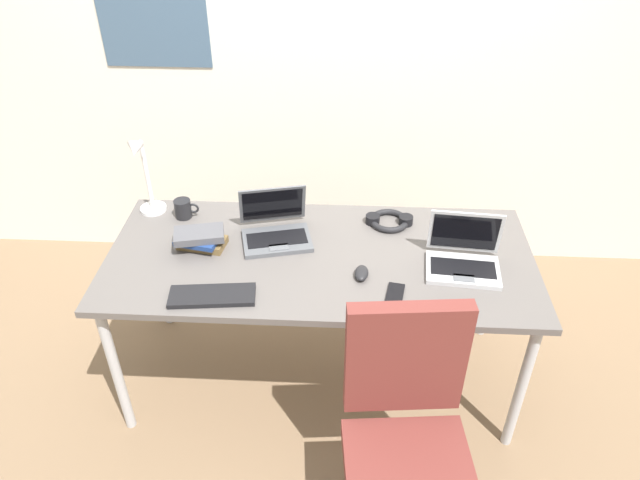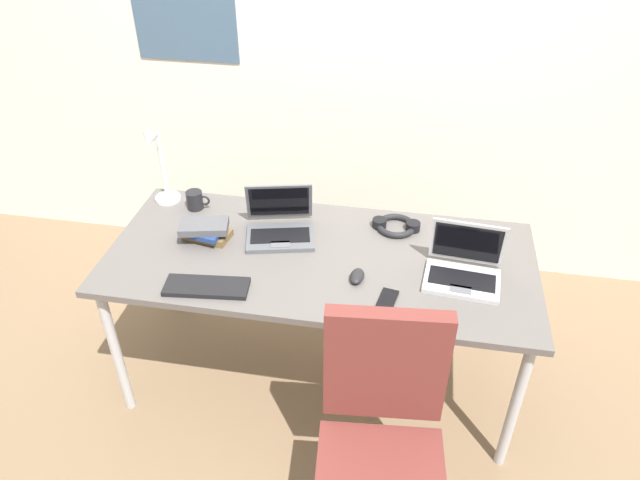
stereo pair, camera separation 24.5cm
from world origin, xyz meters
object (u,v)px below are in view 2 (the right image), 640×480
external_keyboard (207,287)px  office_chair (380,467)px  laptop_by_keyboard (280,226)px  headphones (396,226)px  cell_phone (387,301)px  desk_lamp (159,167)px  computer_mouse (357,276)px  coffee_mug (195,200)px  book_stack (205,230)px  laptop_far_corner (464,269)px

external_keyboard → office_chair: bearing=-36.3°
laptop_by_keyboard → headphones: 0.52m
cell_phone → headphones: bearing=100.6°
external_keyboard → cell_phone: bearing=-2.2°
desk_lamp → external_keyboard: (0.40, -0.57, -0.19)m
laptop_by_keyboard → computer_mouse: bearing=-34.0°
external_keyboard → coffee_mug: (-0.24, 0.55, 0.03)m
desk_lamp → external_keyboard: bearing=-54.8°
laptop_by_keyboard → office_chair: 1.08m
headphones → coffee_mug: size_ratio=1.89×
book_stack → headphones: bearing=15.4°
computer_mouse → cell_phone: computer_mouse is taller
coffee_mug → office_chair: 1.44m
external_keyboard → headphones: size_ratio=1.54×
headphones → computer_mouse: bearing=-108.1°
computer_mouse → coffee_mug: coffee_mug is taller
book_stack → coffee_mug: (-0.13, 0.23, -0.00)m
laptop_by_keyboard → external_keyboard: 0.46m
laptop_by_keyboard → external_keyboard: laptop_by_keyboard is taller
laptop_by_keyboard → headphones: (0.50, 0.14, -0.03)m
laptop_far_corner → cell_phone: size_ratio=2.31×
desk_lamp → office_chair: (1.14, -1.00, -0.54)m
laptop_by_keyboard → headphones: bearing=15.1°
computer_mouse → coffee_mug: bearing=158.8°
headphones → coffee_mug: coffee_mug is taller
headphones → office_chair: office_chair is taller
external_keyboard → headphones: bearing=32.1°
laptop_by_keyboard → desk_lamp: bearing=165.5°
book_stack → laptop_by_keyboard: bearing=15.8°
computer_mouse → headphones: size_ratio=0.45×
external_keyboard → book_stack: book_stack is taller
desk_lamp → book_stack: desk_lamp is taller
book_stack → laptop_far_corner: bearing=-4.0°
book_stack → desk_lamp: bearing=139.6°
cell_phone → office_chair: bearing=-75.0°
laptop_by_keyboard → cell_phone: 0.62m
laptop_far_corner → headphones: laptop_far_corner is taller
external_keyboard → book_stack: bearing=103.5°
laptop_by_keyboard → cell_phone: size_ratio=2.53×
laptop_by_keyboard → cell_phone: bearing=-36.0°
office_chair → desk_lamp: bearing=138.8°
laptop_by_keyboard → office_chair: (0.54, -0.85, -0.39)m
cell_phone → office_chair: size_ratio=0.14×
book_stack → office_chair: bearing=-41.5°
desk_lamp → headphones: bearing=-1.0°
laptop_by_keyboard → coffee_mug: laptop_by_keyboard is taller
desk_lamp → laptop_far_corner: (1.39, -0.32, -0.15)m
cell_phone → office_chair: office_chair is taller
external_keyboard → computer_mouse: bearing=9.6°
office_chair → book_stack: bearing=138.5°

